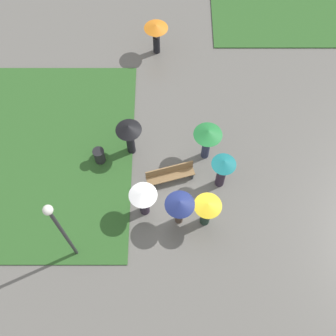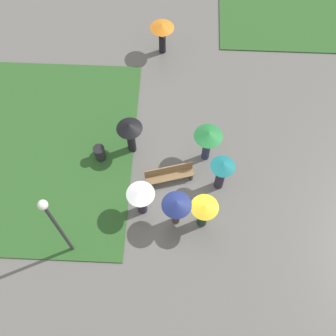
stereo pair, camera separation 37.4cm
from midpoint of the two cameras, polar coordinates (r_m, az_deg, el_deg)
name	(u,v)px [view 2 (the right image)]	position (r m, az deg, el deg)	size (l,w,h in m)	color
ground_plane	(177,198)	(17.05, 1.88, -4.14)	(90.00, 90.00, 0.00)	#66635E
lawn_patch_near	(24,149)	(19.01, -18.39, 2.44)	(9.38, 9.46, 0.06)	#2D5B26
lawn_patch_far	(299,14)	(24.20, 17.76, 19.26)	(8.23, 5.27, 0.06)	#2D5B26
park_bench	(169,174)	(16.98, 0.80, -0.82)	(2.01, 0.94, 0.90)	brown
lamp_post	(55,223)	(13.99, -14.33, -7.19)	(0.32, 0.32, 4.54)	#2D2D30
trash_bin	(100,153)	(17.71, -8.61, 1.96)	(0.48, 0.48, 0.81)	#232326
crowd_person_black	(130,132)	(16.92, -4.55, 4.94)	(1.05, 1.05, 1.93)	black
crowd_person_teal	(222,171)	(16.28, 7.95, -0.38)	(0.95, 0.95, 1.92)	#2D2333
crowd_person_navy	(177,206)	(15.33, 1.87, -5.22)	(1.11, 1.11, 1.89)	#47382D
crowd_person_yellow	(204,211)	(15.60, 5.56, -5.85)	(1.04, 1.04, 1.79)	#1E3328
crowd_person_white	(141,198)	(15.81, -3.00, -4.10)	(1.06, 1.06, 1.72)	#2D2333
crowd_person_green	(208,138)	(16.70, 6.08, 4.00)	(1.15, 1.15, 1.94)	#282D47
lone_walker_far_path	(162,32)	(20.49, -0.24, 17.96)	(1.11, 1.11, 1.72)	black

